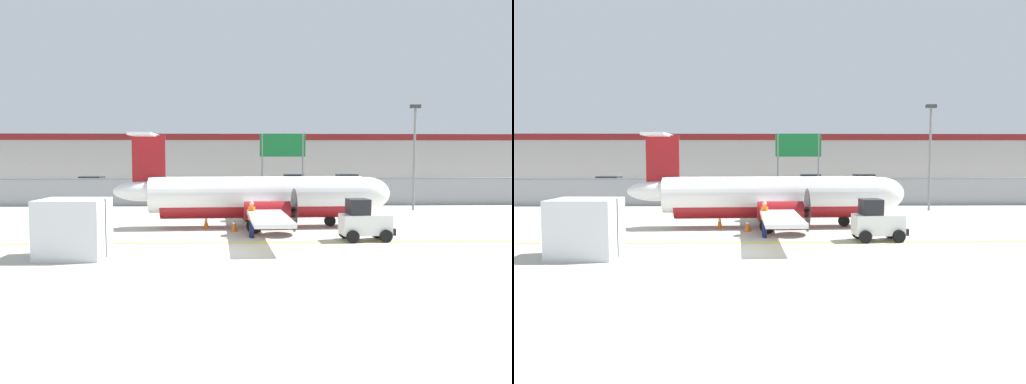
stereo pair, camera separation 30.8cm
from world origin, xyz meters
The scene contains 18 objects.
ground_plane centered at (0.00, 2.00, 0.00)m, with size 140.00×140.00×0.01m.
perimeter_fence centered at (0.00, 18.00, 1.12)m, with size 98.00×0.10×2.10m.
parking_lot_strip centered at (0.00, 29.50, 0.06)m, with size 98.00×17.00×0.12m.
background_building centered at (0.00, 47.99, 3.26)m, with size 91.00×8.10×6.50m.
commuter_airplane centered at (1.69, 6.76, 1.60)m, with size 14.73×16.05×4.92m.
baggage_tug centered at (6.10, 2.42, 0.86)m, with size 2.41×1.53×1.88m.
ground_crew_worker centered at (1.07, 3.32, 0.95)m, with size 0.43×0.54×1.70m.
cargo_container centered at (-5.70, -0.88, 1.10)m, with size 2.46×2.07×2.20m.
traffic_cone_near_left centered at (7.27, 2.88, 0.31)m, with size 0.36×0.36×0.64m.
traffic_cone_near_right centered at (-1.24, 6.39, 0.31)m, with size 0.36×0.36×0.64m.
traffic_cone_far_left centered at (0.25, 5.35, 0.31)m, with size 0.36×0.36×0.64m.
parked_car_0 centered at (-14.11, 30.71, 0.89)m, with size 4.36×2.37×1.58m.
parked_car_1 centered at (-6.24, 29.38, 0.89)m, with size 4.34×2.31×1.58m.
parked_car_2 centered at (0.77, 27.17, 0.89)m, with size 4.25×2.11×1.58m.
parked_car_3 centered at (6.40, 35.49, 0.89)m, with size 4.21×2.02×1.58m.
parked_car_4 centered at (12.58, 35.43, 0.89)m, with size 4.31×2.24×1.58m.
apron_light_pole centered at (12.58, 14.47, 4.30)m, with size 0.70×0.30×7.27m.
highway_sign centered at (3.92, 19.60, 4.14)m, with size 3.60×0.14×5.50m.
Camera 1 is at (0.51, -19.57, 3.84)m, focal length 35.00 mm.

